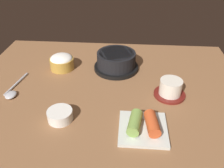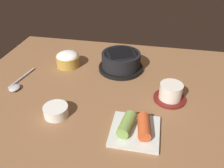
{
  "view_description": "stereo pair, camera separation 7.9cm",
  "coord_description": "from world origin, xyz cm",
  "px_view_note": "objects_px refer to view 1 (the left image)",
  "views": [
    {
      "loc": [
        7.06,
        -67.61,
        49.33
      ],
      "look_at": [
        2.0,
        -2.0,
        5.0
      ],
      "focal_mm": 37.34,
      "sensor_mm": 36.0,
      "label": 1
    },
    {
      "loc": [
        14.91,
        -66.53,
        49.33
      ],
      "look_at": [
        2.0,
        -2.0,
        5.0
      ],
      "focal_mm": 37.34,
      "sensor_mm": 36.0,
      "label": 2
    }
  ],
  "objects_px": {
    "tea_cup_with_saucer": "(170,89)",
    "kimchi_plate": "(143,126)",
    "stone_pot": "(116,61)",
    "rice_bowl": "(62,62)",
    "side_bowl_near": "(60,115)",
    "spoon": "(13,91)"
  },
  "relations": [
    {
      "from": "kimchi_plate",
      "to": "side_bowl_near",
      "type": "relative_size",
      "value": 1.8
    },
    {
      "from": "stone_pot",
      "to": "rice_bowl",
      "type": "relative_size",
      "value": 1.86
    },
    {
      "from": "side_bowl_near",
      "to": "rice_bowl",
      "type": "bearing_deg",
      "value": 103.34
    },
    {
      "from": "kimchi_plate",
      "to": "spoon",
      "type": "xyz_separation_m",
      "value": [
        -0.44,
        0.14,
        -0.01
      ]
    },
    {
      "from": "tea_cup_with_saucer",
      "to": "spoon",
      "type": "relative_size",
      "value": 0.63
    },
    {
      "from": "rice_bowl",
      "to": "side_bowl_near",
      "type": "bearing_deg",
      "value": -76.66
    },
    {
      "from": "stone_pot",
      "to": "tea_cup_with_saucer",
      "type": "xyz_separation_m",
      "value": [
        0.19,
        -0.16,
        -0.01
      ]
    },
    {
      "from": "side_bowl_near",
      "to": "stone_pot",
      "type": "bearing_deg",
      "value": 64.75
    },
    {
      "from": "tea_cup_with_saucer",
      "to": "kimchi_plate",
      "type": "xyz_separation_m",
      "value": [
        -0.1,
        -0.17,
        -0.01
      ]
    },
    {
      "from": "stone_pot",
      "to": "kimchi_plate",
      "type": "bearing_deg",
      "value": -74.08
    },
    {
      "from": "stone_pot",
      "to": "rice_bowl",
      "type": "bearing_deg",
      "value": -176.58
    },
    {
      "from": "rice_bowl",
      "to": "spoon",
      "type": "relative_size",
      "value": 0.57
    },
    {
      "from": "spoon",
      "to": "rice_bowl",
      "type": "bearing_deg",
      "value": 54.18
    },
    {
      "from": "side_bowl_near",
      "to": "spoon",
      "type": "height_order",
      "value": "side_bowl_near"
    },
    {
      "from": "stone_pot",
      "to": "spoon",
      "type": "bearing_deg",
      "value": -151.02
    },
    {
      "from": "kimchi_plate",
      "to": "rice_bowl",
      "type": "bearing_deg",
      "value": 134.04
    },
    {
      "from": "tea_cup_with_saucer",
      "to": "kimchi_plate",
      "type": "distance_m",
      "value": 0.2
    },
    {
      "from": "kimchi_plate",
      "to": "spoon",
      "type": "relative_size",
      "value": 0.81
    },
    {
      "from": "stone_pot",
      "to": "kimchi_plate",
      "type": "distance_m",
      "value": 0.35
    },
    {
      "from": "stone_pot",
      "to": "rice_bowl",
      "type": "xyz_separation_m",
      "value": [
        -0.22,
        -0.01,
        -0.0
      ]
    },
    {
      "from": "stone_pot",
      "to": "rice_bowl",
      "type": "height_order",
      "value": "stone_pot"
    },
    {
      "from": "side_bowl_near",
      "to": "spoon",
      "type": "distance_m",
      "value": 0.23
    }
  ]
}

